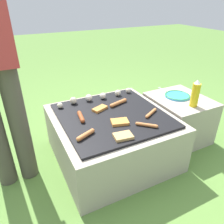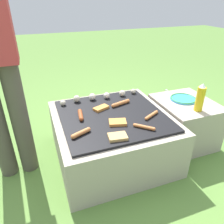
% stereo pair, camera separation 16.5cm
% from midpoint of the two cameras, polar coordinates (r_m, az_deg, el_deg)
% --- Properties ---
extents(ground_plane, '(14.00, 14.00, 0.00)m').
position_cam_midpoint_polar(ground_plane, '(1.88, -2.56, -11.31)').
color(ground_plane, '#567F38').
extents(grill, '(0.87, 0.87, 0.40)m').
position_cam_midpoint_polar(grill, '(1.76, -2.69, -6.39)').
color(grill, '#A89E8C').
rests_on(grill, ground_plane).
extents(side_ledge, '(0.46, 0.52, 0.40)m').
position_cam_midpoint_polar(side_ledge, '(2.07, 14.66, -1.58)').
color(side_ledge, '#A89E8C').
rests_on(side_ledge, ground_plane).
extents(sausage_front_center, '(0.18, 0.07, 0.03)m').
position_cam_midpoint_polar(sausage_front_center, '(1.80, -0.93, 2.35)').
color(sausage_front_center, '#C6753D').
rests_on(sausage_front_center, grill).
extents(sausage_mid_right, '(0.12, 0.12, 0.02)m').
position_cam_midpoint_polar(sausage_mid_right, '(1.51, 5.99, -3.47)').
color(sausage_mid_right, '#C6753D').
rests_on(sausage_mid_right, grill).
extents(sausage_back_right, '(0.15, 0.09, 0.02)m').
position_cam_midpoint_polar(sausage_back_right, '(1.66, 7.40, -0.34)').
color(sausage_back_right, '#C6753D').
rests_on(sausage_back_right, grill).
extents(sausage_back_left, '(0.05, 0.16, 0.03)m').
position_cam_midpoint_polar(sausage_back_left, '(1.62, -11.03, -1.30)').
color(sausage_back_left, '#93421E').
rests_on(sausage_back_left, grill).
extents(sausage_mid_left, '(0.14, 0.08, 0.03)m').
position_cam_midpoint_polar(sausage_mid_left, '(1.42, -10.24, -5.98)').
color(sausage_mid_left, '#C6753D').
rests_on(sausage_mid_left, grill).
extents(bread_slice_right, '(0.14, 0.12, 0.02)m').
position_cam_midpoint_polar(bread_slice_right, '(1.54, -1.03, -2.69)').
color(bread_slice_right, '#D18438').
rests_on(bread_slice_right, grill).
extents(bread_slice_center, '(0.13, 0.10, 0.02)m').
position_cam_midpoint_polar(bread_slice_center, '(1.39, -0.49, -6.42)').
color(bread_slice_center, tan).
rests_on(bread_slice_center, grill).
extents(bread_slice_left, '(0.14, 0.10, 0.02)m').
position_cam_midpoint_polar(bread_slice_left, '(1.72, -5.93, 0.81)').
color(bread_slice_left, '#D18438').
rests_on(bread_slice_left, grill).
extents(mushroom_row, '(0.69, 0.08, 0.06)m').
position_cam_midpoint_polar(mushroom_row, '(1.89, -6.91, 3.85)').
color(mushroom_row, beige).
rests_on(mushroom_row, grill).
extents(plate_colorful, '(0.22, 0.22, 0.02)m').
position_cam_midpoint_polar(plate_colorful, '(2.01, 14.49, 4.14)').
color(plate_colorful, '#338CCC').
rests_on(plate_colorful, side_ledge).
extents(condiment_bottle, '(0.06, 0.06, 0.22)m').
position_cam_midpoint_polar(condiment_bottle, '(1.83, 18.57, 4.45)').
color(condiment_bottle, gold).
rests_on(condiment_bottle, side_ledge).
extents(fork_utensil, '(0.03, 0.20, 0.01)m').
position_cam_midpoint_polar(fork_utensil, '(2.11, 11.60, 5.45)').
color(fork_utensil, silver).
rests_on(fork_utensil, side_ledge).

